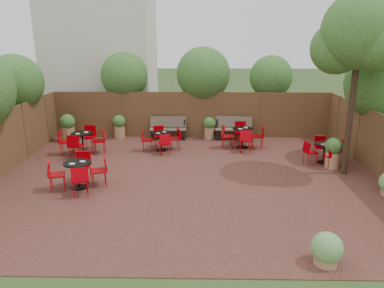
{
  "coord_description": "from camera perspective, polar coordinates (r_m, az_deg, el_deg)",
  "views": [
    {
      "loc": [
        0.33,
        -10.92,
        4.36
      ],
      "look_at": [
        0.1,
        0.5,
        1.0
      ],
      "focal_mm": 34.85,
      "sensor_mm": 36.0,
      "label": 1
    }
  ],
  "objects": [
    {
      "name": "ground",
      "position": [
        11.77,
        -0.55,
        -5.36
      ],
      "size": [
        80.0,
        80.0,
        0.0
      ],
      "primitive_type": "plane",
      "color": "#354F23",
      "rests_on": "ground"
    },
    {
      "name": "courtyard_paving",
      "position": [
        11.76,
        -0.55,
        -5.32
      ],
      "size": [
        12.0,
        10.0,
        0.02
      ],
      "primitive_type": "cube",
      "color": "#321A14",
      "rests_on": "ground"
    },
    {
      "name": "fence_back",
      "position": [
        16.28,
        -0.05,
        4.48
      ],
      "size": [
        12.0,
        0.08,
        2.0
      ],
      "primitive_type": "cube",
      "color": "brown",
      "rests_on": "ground"
    },
    {
      "name": "neighbour_building",
      "position": [
        19.53,
        -13.66,
        14.9
      ],
      "size": [
        5.0,
        4.0,
        8.0
      ],
      "primitive_type": "cube",
      "color": "beige",
      "rests_on": "ground"
    },
    {
      "name": "overhang_foliage",
      "position": [
        13.76,
        -6.19,
        9.31
      ],
      "size": [
        15.64,
        10.24,
        2.56
      ],
      "color": "#2E611F",
      "rests_on": "ground"
    },
    {
      "name": "courtyard_tree",
      "position": [
        12.38,
        24.29,
        14.67
      ],
      "size": [
        2.53,
        2.43,
        5.61
      ],
      "rotation": [
        0.0,
        0.0,
        0.17
      ],
      "color": "black",
      "rests_on": "courtyard_paving"
    },
    {
      "name": "park_bench_left",
      "position": [
        16.07,
        -3.66,
        2.51
      ],
      "size": [
        1.56,
        0.54,
        0.96
      ],
      "rotation": [
        0.0,
        0.0,
        0.03
      ],
      "color": "brown",
      "rests_on": "courtyard_paving"
    },
    {
      "name": "park_bench_right",
      "position": [
        16.09,
        6.4,
        2.48
      ],
      "size": [
        1.6,
        0.62,
        0.97
      ],
      "rotation": [
        0.0,
        0.0,
        -0.08
      ],
      "color": "brown",
      "rests_on": "courtyard_paving"
    },
    {
      "name": "bistro_tables",
      "position": [
        13.42,
        -3.2,
        -0.48
      ],
      "size": [
        10.33,
        5.83,
        0.94
      ],
      "color": "black",
      "rests_on": "courtyard_paving"
    },
    {
      "name": "planters",
      "position": [
        15.06,
        -4.22,
        1.87
      ],
      "size": [
        10.62,
        4.21,
        1.16
      ],
      "color": "#9E724F",
      "rests_on": "courtyard_paving"
    }
  ]
}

